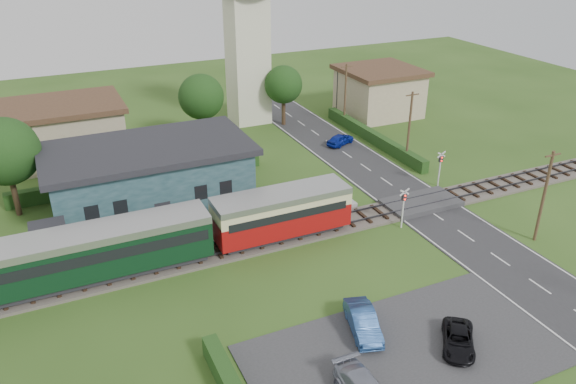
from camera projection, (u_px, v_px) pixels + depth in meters
name	position (u px, v px, depth m)	size (l,w,h in m)	color
ground	(324.00, 243.00, 40.67)	(120.00, 120.00, 0.00)	#2D4C19
railway_track	(312.00, 229.00, 42.25)	(76.00, 3.20, 0.49)	#4C443D
road	(436.00, 216.00, 44.40)	(6.00, 70.00, 0.05)	#28282B
car_park	(404.00, 354.00, 30.29)	(17.00, 9.00, 0.08)	#333335
crossing_deck	(421.00, 203.00, 45.95)	(6.20, 3.40, 0.45)	#333335
platform	(171.00, 237.00, 41.07)	(30.00, 3.00, 0.45)	gray
equipment_hut	(50.00, 242.00, 37.41)	(2.30, 2.30, 2.55)	beige
station_building	(150.00, 176.00, 44.72)	(16.00, 9.00, 5.30)	#1F4146
train	(30.00, 266.00, 34.13)	(43.20, 2.90, 3.40)	#232328
church_tower	(247.00, 31.00, 60.94)	(6.00, 6.00, 17.60)	beige
house_west	(67.00, 130.00, 54.25)	(10.80, 8.80, 5.50)	tan
house_east	(379.00, 91.00, 66.54)	(8.80, 8.80, 5.50)	tan
hedge_roadside	(373.00, 137.00, 58.80)	(0.80, 18.00, 1.20)	#193814
hedge_station	(141.00, 178.00, 49.30)	(22.00, 0.80, 1.30)	#193814
tree_a	(5.00, 152.00, 42.26)	(5.20, 5.20, 8.00)	#332316
tree_b	(201.00, 97.00, 56.51)	(4.60, 4.60, 7.34)	#332316
tree_c	(283.00, 85.00, 62.05)	(4.20, 4.20, 6.78)	#332316
utility_pole_b	(544.00, 196.00, 39.50)	(1.40, 0.22, 7.00)	#473321
utility_pole_c	(409.00, 127.00, 52.57)	(1.40, 0.22, 7.00)	#473321
utility_pole_d	(345.00, 94.00, 62.37)	(1.40, 0.22, 7.00)	#473321
crossing_signal_near	(404.00, 203.00, 41.80)	(0.84, 0.28, 3.28)	silver
crossing_signal_far	(440.00, 164.00, 48.42)	(0.84, 0.28, 3.28)	silver
streetlamp_east	(337.00, 86.00, 67.39)	(0.30, 0.30, 5.15)	#3F3F47
car_on_road	(340.00, 139.00, 58.05)	(1.36, 3.39, 1.15)	#0D219A
car_park_blue	(363.00, 322.00, 31.61)	(1.39, 4.00, 1.32)	navy
car_park_dark	(458.00, 340.00, 30.48)	(1.64, 3.56, 0.99)	black
pedestrian_near	(253.00, 206.00, 43.02)	(0.64, 0.42, 1.75)	gray
pedestrian_far	(59.00, 251.00, 37.47)	(0.73, 0.57, 1.50)	gray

